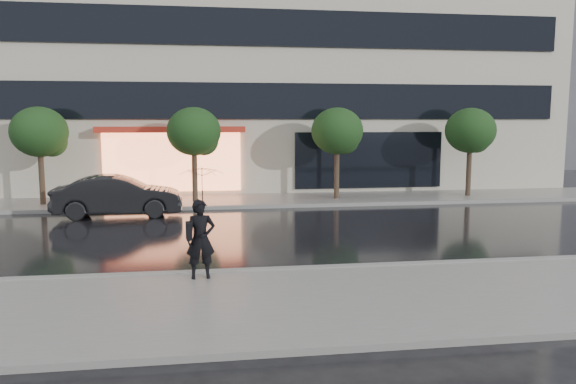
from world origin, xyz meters
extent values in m
plane|color=black|center=(0.00, 0.00, 0.00)|extent=(120.00, 120.00, 0.00)
cube|color=slate|center=(0.00, -3.25, 0.06)|extent=(60.00, 4.50, 0.12)
cube|color=slate|center=(0.00, 10.25, 0.06)|extent=(60.00, 3.50, 0.12)
cube|color=gray|center=(0.00, -1.00, 0.07)|extent=(60.00, 0.25, 0.14)
cube|color=gray|center=(0.00, 8.50, 0.07)|extent=(60.00, 0.25, 0.14)
cube|color=#B7B19B|center=(0.00, 18.00, 9.00)|extent=(30.00, 12.00, 18.00)
cube|color=black|center=(0.00, 11.94, 4.30)|extent=(28.00, 0.12, 1.60)
cube|color=black|center=(0.00, 11.94, 7.50)|extent=(28.00, 0.12, 1.60)
cube|color=#FF8C59|center=(-4.00, 11.92, 1.60)|extent=(6.00, 0.10, 2.60)
cube|color=red|center=(-4.00, 11.59, 3.05)|extent=(6.40, 0.70, 0.25)
cube|color=black|center=(5.00, 11.94, 1.60)|extent=(7.00, 0.10, 2.60)
cube|color=#4C4C54|center=(26.00, 28.00, 8.00)|extent=(12.00, 12.00, 16.00)
cylinder|color=#33261C|center=(-9.00, 10.00, 1.10)|extent=(0.22, 0.22, 2.20)
ellipsoid|color=#163414|center=(-9.00, 10.00, 3.00)|extent=(2.20, 2.20, 1.98)
sphere|color=#163414|center=(-8.60, 10.20, 2.60)|extent=(1.20, 1.20, 1.20)
cylinder|color=#33261C|center=(-3.00, 10.00, 1.10)|extent=(0.22, 0.22, 2.20)
ellipsoid|color=#163414|center=(-3.00, 10.00, 3.00)|extent=(2.20, 2.20, 1.98)
sphere|color=#163414|center=(-2.60, 10.20, 2.60)|extent=(1.20, 1.20, 1.20)
cylinder|color=#33261C|center=(3.00, 10.00, 1.10)|extent=(0.22, 0.22, 2.20)
ellipsoid|color=#163414|center=(3.00, 10.00, 3.00)|extent=(2.20, 2.20, 1.98)
sphere|color=#163414|center=(3.40, 10.20, 2.60)|extent=(1.20, 1.20, 1.20)
cylinder|color=#33261C|center=(9.00, 10.00, 1.10)|extent=(0.22, 0.22, 2.20)
ellipsoid|color=#163414|center=(9.00, 10.00, 3.00)|extent=(2.20, 2.20, 1.98)
sphere|color=#163414|center=(9.40, 10.20, 2.60)|extent=(1.20, 1.20, 1.20)
imported|color=black|center=(-5.69, 7.38, 0.74)|extent=(4.59, 1.78, 1.49)
imported|color=black|center=(-2.68, -1.50, 0.97)|extent=(0.66, 0.47, 1.70)
imported|color=#3C0B11|center=(-2.62, -1.49, 2.08)|extent=(1.05, 1.07, 0.88)
cylinder|color=black|center=(-2.62, -1.49, 1.59)|extent=(0.02, 0.02, 0.85)
cube|color=black|center=(-2.92, -1.58, 1.17)|extent=(0.15, 0.33, 0.36)
camera|label=1|loc=(-2.54, -13.34, 3.51)|focal=35.00mm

